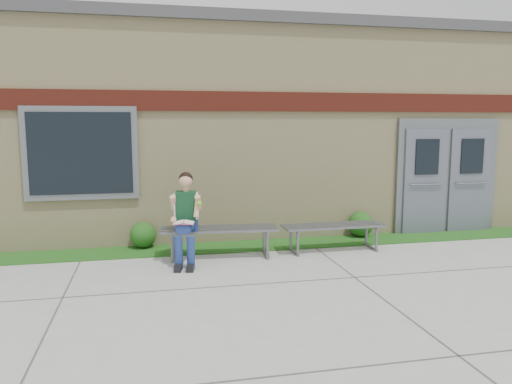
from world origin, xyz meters
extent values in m
plane|color=#9E9E99|center=(0.00, 0.00, 0.00)|extent=(80.00, 80.00, 0.00)
cube|color=#184C14|center=(0.00, 2.60, 0.01)|extent=(16.00, 0.80, 0.02)
cube|color=beige|center=(0.00, 6.00, 2.00)|extent=(16.00, 6.00, 4.00)
cube|color=#3F3F42|center=(0.00, 6.00, 4.10)|extent=(16.20, 6.20, 0.20)
cube|color=maroon|center=(0.00, 2.97, 2.60)|extent=(16.00, 0.06, 0.35)
cube|color=slate|center=(-3.00, 2.96, 1.70)|extent=(1.90, 0.08, 1.60)
cube|color=black|center=(-3.00, 2.92, 1.70)|extent=(1.70, 0.04, 1.40)
cube|color=slate|center=(4.00, 2.96, 1.15)|extent=(2.20, 0.08, 2.30)
cube|color=#575D68|center=(3.50, 2.91, 1.05)|extent=(0.92, 0.06, 2.10)
cube|color=#575D68|center=(4.50, 2.91, 1.05)|extent=(0.92, 0.06, 2.10)
cube|color=slate|center=(-0.76, 2.00, 0.48)|extent=(1.97, 0.70, 0.04)
cube|color=slate|center=(-1.53, 2.00, 0.22)|extent=(0.09, 0.54, 0.44)
cube|color=slate|center=(0.01, 2.00, 0.22)|extent=(0.09, 0.54, 0.44)
cube|color=slate|center=(1.24, 2.00, 0.45)|extent=(1.80, 0.52, 0.03)
cube|color=slate|center=(0.53, 2.00, 0.20)|extent=(0.05, 0.50, 0.41)
cube|color=slate|center=(1.96, 2.00, 0.20)|extent=(0.05, 0.50, 0.41)
cube|color=navy|center=(-1.30, 1.95, 0.58)|extent=(0.39, 0.31, 0.16)
cube|color=#0E3519|center=(-1.30, 1.93, 0.90)|extent=(0.36, 0.26, 0.47)
sphere|color=#E2A17C|center=(-1.30, 1.92, 1.31)|extent=(0.25, 0.25, 0.22)
sphere|color=black|center=(-1.30, 1.94, 1.33)|extent=(0.26, 0.26, 0.23)
cylinder|color=navy|center=(-1.44, 1.70, 0.60)|extent=(0.23, 0.45, 0.15)
cylinder|color=navy|center=(-1.26, 1.67, 0.60)|extent=(0.23, 0.45, 0.15)
cylinder|color=navy|center=(-1.46, 1.46, 0.26)|extent=(0.12, 0.12, 0.51)
cylinder|color=navy|center=(-1.28, 1.42, 0.26)|extent=(0.12, 0.12, 0.51)
cube|color=black|center=(-1.48, 1.39, 0.05)|extent=(0.15, 0.28, 0.10)
cube|color=black|center=(-1.30, 1.35, 0.05)|extent=(0.15, 0.28, 0.10)
cylinder|color=#E2A17C|center=(-1.50, 1.90, 0.96)|extent=(0.13, 0.24, 0.27)
cylinder|color=#E2A17C|center=(-1.12, 1.83, 0.96)|extent=(0.13, 0.24, 0.27)
cube|color=white|center=(-1.37, 1.56, 0.71)|extent=(0.35, 0.28, 0.02)
cube|color=#DA516B|center=(-1.37, 1.56, 0.69)|extent=(0.36, 0.29, 0.01)
sphere|color=#7EBD32|center=(-1.12, 1.68, 0.97)|extent=(0.09, 0.09, 0.09)
sphere|color=#184C14|center=(-2.01, 2.85, 0.25)|extent=(0.45, 0.45, 0.45)
sphere|color=#184C14|center=(2.12, 2.85, 0.26)|extent=(0.49, 0.49, 0.49)
camera|label=1|loc=(-1.86, -6.02, 2.24)|focal=35.00mm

